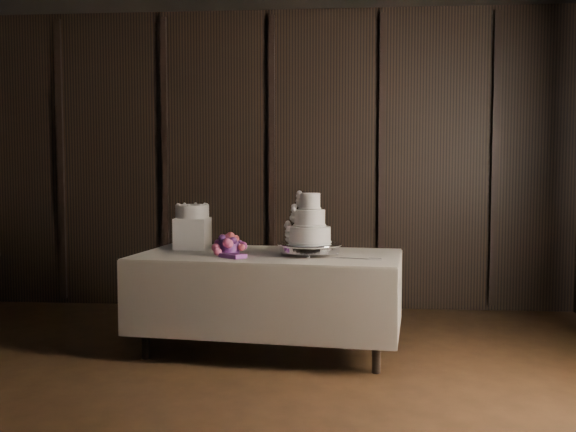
{
  "coord_description": "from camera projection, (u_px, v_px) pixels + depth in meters",
  "views": [
    {
      "loc": [
        0.7,
        -2.98,
        1.39
      ],
      "look_at": [
        0.3,
        1.87,
        1.05
      ],
      "focal_mm": 40.0,
      "sensor_mm": 36.0,
      "label": 1
    }
  ],
  "objects": [
    {
      "name": "room",
      "position": [
        193.0,
        148.0,
        3.01
      ],
      "size": [
        6.08,
        7.08,
        3.08
      ],
      "color": "black",
      "rests_on": "ground"
    },
    {
      "name": "display_table",
      "position": [
        269.0,
        298.0,
        4.93
      ],
      "size": [
        2.1,
        1.27,
        0.76
      ],
      "rotation": [
        0.0,
        0.0,
        -0.12
      ],
      "color": "beige",
      "rests_on": "ground"
    },
    {
      "name": "cake_stand",
      "position": [
        310.0,
        249.0,
        4.81
      ],
      "size": [
        0.55,
        0.55,
        0.09
      ],
      "primitive_type": "cylinder",
      "rotation": [
        0.0,
        0.0,
        -0.15
      ],
      "color": "silver",
      "rests_on": "display_table"
    },
    {
      "name": "wedding_cake",
      "position": [
        306.0,
        224.0,
        4.78
      ],
      "size": [
        0.35,
        0.31,
        0.38
      ],
      "rotation": [
        0.0,
        0.0,
        -0.02
      ],
      "color": "white",
      "rests_on": "cake_stand"
    },
    {
      "name": "bouquet",
      "position": [
        229.0,
        246.0,
        4.8
      ],
      "size": [
        0.5,
        0.51,
        0.2
      ],
      "primitive_type": null,
      "rotation": [
        0.0,
        0.0,
        -0.7
      ],
      "color": "#C4436D",
      "rests_on": "display_table"
    },
    {
      "name": "box_pedestal",
      "position": [
        193.0,
        233.0,
        5.22
      ],
      "size": [
        0.27,
        0.27,
        0.25
      ],
      "primitive_type": "cube",
      "rotation": [
        0.0,
        0.0,
        -0.03
      ],
      "color": "white",
      "rests_on": "display_table"
    },
    {
      "name": "small_cake",
      "position": [
        192.0,
        211.0,
        5.21
      ],
      "size": [
        0.32,
        0.32,
        0.11
      ],
      "primitive_type": "cylinder",
      "rotation": [
        0.0,
        0.0,
        0.19
      ],
      "color": "white",
      "rests_on": "box_pedestal"
    },
    {
      "name": "cake_knife",
      "position": [
        350.0,
        258.0,
        4.59
      ],
      "size": [
        0.36,
        0.12,
        0.01
      ],
      "primitive_type": "cube",
      "rotation": [
        0.0,
        0.0,
        -0.27
      ],
      "color": "silver",
      "rests_on": "display_table"
    }
  ]
}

